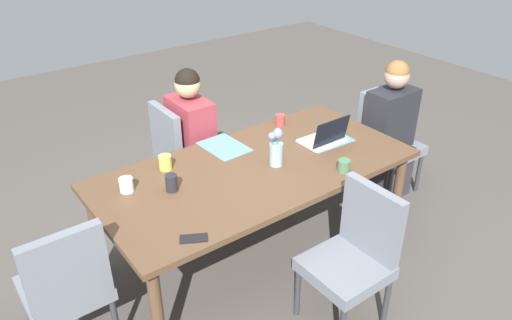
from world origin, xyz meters
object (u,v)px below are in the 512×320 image
object	(u,v)px
chair_near_left_far	(355,252)
flower_vase	(276,147)
coffee_mug_centre_right	(172,183)
coffee_mug_far_left	(165,162)
chair_head_left_right_near	(66,284)
coffee_mug_near_left	(126,185)
chair_far_left_mid	(181,151)
person_far_left_mid	(192,149)
person_head_right_left_near	(388,138)
dining_table	(256,175)
phone_black	(194,238)
laptop_head_right_left_near	(325,138)
chair_head_right_left_near	(385,135)
coffee_mug_centre_left	(344,166)
coffee_mug_near_right	(280,120)

from	to	relation	value
chair_near_left_far	flower_vase	bearing A→B (deg)	88.54
coffee_mug_centre_right	coffee_mug_far_left	size ratio (longest dim) A/B	1.09
chair_head_left_right_near	coffee_mug_near_left	xyz separation A→B (m)	(0.53, 0.32, 0.27)
chair_far_left_mid	coffee_mug_near_left	bearing A→B (deg)	-138.10
coffee_mug_centre_right	person_far_left_mid	bearing A→B (deg)	52.89
person_head_right_left_near	coffee_mug_centre_right	size ratio (longest dim) A/B	10.96
dining_table	phone_black	size ratio (longest dim) A/B	14.37
person_head_right_left_near	laptop_head_right_left_near	xyz separation A→B (m)	(-0.78, -0.03, 0.24)
chair_head_right_left_near	chair_near_left_far	xyz separation A→B (m)	(-1.34, -0.91, 0.00)
person_far_left_mid	coffee_mug_near_left	size ratio (longest dim) A/B	13.18
coffee_mug_centre_left	person_far_left_mid	bearing A→B (deg)	111.13
coffee_mug_near_right	chair_head_right_left_near	bearing A→B (deg)	-20.77
dining_table	coffee_mug_near_left	bearing A→B (deg)	164.15
coffee_mug_near_left	coffee_mug_far_left	distance (m)	0.33
person_head_right_left_near	phone_black	xyz separation A→B (m)	(-2.11, -0.42, 0.20)
coffee_mug_centre_right	chair_far_left_mid	bearing A→B (deg)	58.80
coffee_mug_far_left	dining_table	bearing A→B (deg)	-33.55
chair_head_left_right_near	coffee_mug_centre_right	bearing A→B (deg)	12.23
chair_far_left_mid	chair_near_left_far	size ratio (longest dim) A/B	1.00
chair_head_left_right_near	phone_black	world-z (taller)	chair_head_left_right_near
person_head_right_left_near	flower_vase	size ratio (longest dim) A/B	4.41
chair_head_right_left_near	dining_table	bearing A→B (deg)	-176.90
chair_near_left_far	laptop_head_right_left_near	size ratio (longest dim) A/B	2.81
person_head_right_left_near	chair_far_left_mid	distance (m)	1.73
chair_far_left_mid	coffee_mug_centre_left	xyz separation A→B (m)	(0.54, -1.26, 0.27)
chair_head_right_left_near	chair_near_left_far	world-z (taller)	same
person_head_right_left_near	chair_near_left_far	world-z (taller)	person_head_right_left_near
person_head_right_left_near	flower_vase	bearing A→B (deg)	-177.18
coffee_mug_centre_left	person_head_right_left_near	bearing A→B (deg)	22.59
chair_head_right_left_near	coffee_mug_centre_left	world-z (taller)	chair_head_right_left_near
person_head_right_left_near	chair_far_left_mid	xyz separation A→B (m)	(-1.49, 0.87, -0.03)
flower_vase	coffee_mug_centre_left	size ratio (longest dim) A/B	3.26
person_head_right_left_near	coffee_mug_centre_left	distance (m)	1.06
person_head_right_left_near	flower_vase	distance (m)	1.30
chair_head_right_left_near	flower_vase	distance (m)	1.37
coffee_mug_near_right	coffee_mug_centre_left	bearing A→B (deg)	-98.29
chair_far_left_mid	coffee_mug_near_right	xyz separation A→B (m)	(0.66, -0.45, 0.27)
person_head_right_left_near	coffee_mug_centre_left	size ratio (longest dim) A/B	14.37
laptop_head_right_left_near	phone_black	distance (m)	1.39
person_head_right_left_near	coffee_mug_centre_right	xyz separation A→B (m)	(-1.97, 0.07, 0.25)
coffee_mug_far_left	chair_far_left_mid	bearing A→B (deg)	53.95
dining_table	chair_far_left_mid	distance (m)	0.89
chair_near_left_far	coffee_mug_centre_left	distance (m)	0.61
dining_table	person_far_left_mid	distance (m)	0.82
chair_far_left_mid	coffee_mug_far_left	bearing A→B (deg)	-126.05
flower_vase	dining_table	bearing A→B (deg)	154.50
coffee_mug_near_right	coffee_mug_centre_left	size ratio (longest dim) A/B	1.00
chair_near_left_far	coffee_mug_centre_right	xyz separation A→B (m)	(-0.70, 0.91, 0.28)
person_head_right_left_near	chair_head_left_right_near	bearing A→B (deg)	-178.06
coffee_mug_near_right	person_far_left_mid	bearing A→B (deg)	145.95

